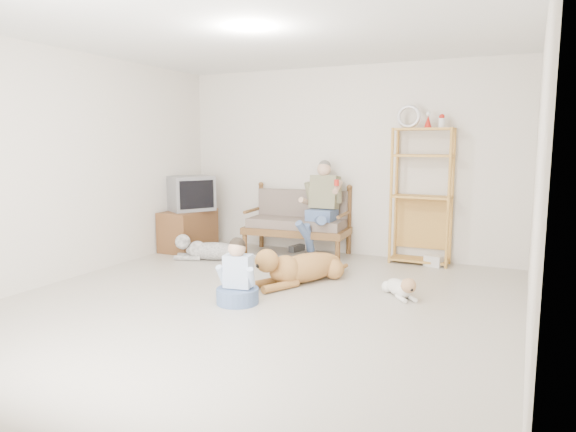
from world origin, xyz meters
The scene contains 16 objects.
floor centered at (0.00, 0.00, 0.00)m, with size 5.50×5.50×0.00m, color #BDB6A6.
ceiling centered at (0.00, 0.00, 2.70)m, with size 5.50×5.50×0.00m, color silver.
wall_back centered at (0.00, 2.75, 1.35)m, with size 5.00×5.00×0.00m, color beige.
wall_left centered at (-2.50, 0.00, 1.35)m, with size 5.50×5.50×0.00m, color beige.
wall_right centered at (2.50, 0.00, 1.35)m, with size 5.50×5.50×0.00m, color beige.
loveseat centered at (-0.58, 2.44, 0.49)m, with size 1.55×0.81×0.95m.
man centered at (-0.21, 2.24, 0.63)m, with size 0.52×0.75×1.21m.
etagere centered at (1.15, 2.55, 0.93)m, with size 0.81×0.35×2.12m.
book_stack centered at (1.37, 2.47, 0.07)m, with size 0.22×0.16×0.14m, color white.
tv_stand centered at (-2.23, 1.97, 0.30)m, with size 0.51×0.90×0.60m.
crt_tv centered at (-2.19, 2.02, 0.86)m, with size 0.76×0.80×0.52m.
wall_outlet centered at (-1.25, 2.73, 0.30)m, with size 0.12×0.02×0.08m, color silver.
golden_retriever centered at (0.08, 0.95, 0.19)m, with size 0.80×1.42×0.46m.
shaggy_dog centered at (-1.56, 1.50, 0.14)m, with size 1.13×0.54×0.35m.
terrier centered at (1.29, 0.92, 0.10)m, with size 0.47×0.54×0.25m.
child centered at (-0.17, 0.00, 0.24)m, with size 0.43×0.43×0.68m.
Camera 1 is at (2.45, -4.35, 1.63)m, focal length 32.00 mm.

